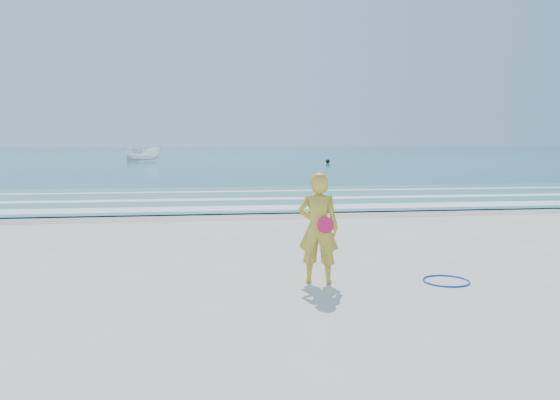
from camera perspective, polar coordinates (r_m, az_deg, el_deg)
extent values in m
plane|color=silver|center=(8.59, 4.12, -9.52)|extent=(400.00, 400.00, 0.00)
cube|color=#B2A893|center=(17.33, -2.01, -1.51)|extent=(400.00, 2.40, 0.00)
cube|color=#19727F|center=(113.12, -6.92, 4.98)|extent=(400.00, 190.00, 0.04)
cube|color=#59B7AD|center=(22.27, -3.30, 0.31)|extent=(400.00, 10.00, 0.01)
cube|color=white|center=(18.61, -2.41, -0.82)|extent=(400.00, 1.40, 0.01)
cube|color=white|center=(21.48, -3.14, 0.11)|extent=(400.00, 0.90, 0.01)
cube|color=white|center=(24.75, -3.76, 0.92)|extent=(400.00, 0.60, 0.01)
torus|color=#0C34E3|center=(9.55, 16.96, -8.08)|extent=(0.96, 0.96, 0.03)
imported|color=white|center=(63.10, -14.13, 4.76)|extent=(5.02, 3.53, 1.82)
sphere|color=black|center=(56.21, 5.01, 4.06)|extent=(0.43, 0.43, 0.43)
imported|color=gold|center=(8.90, 4.02, -2.96)|extent=(0.77, 0.62, 1.82)
cylinder|color=#FD1655|center=(8.73, 4.78, -2.63)|extent=(0.27, 0.08, 0.27)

